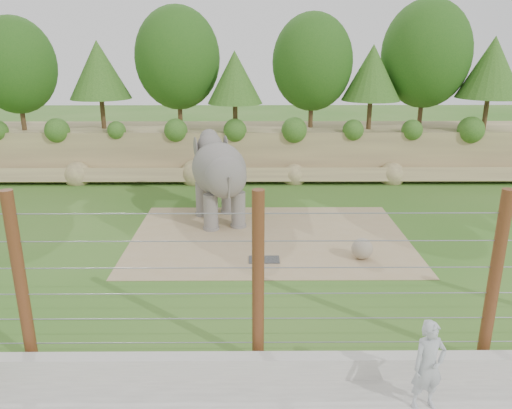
{
  "coord_description": "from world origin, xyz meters",
  "views": [
    {
      "loc": [
        -0.11,
        -14.01,
        6.75
      ],
      "look_at": [
        0.0,
        2.0,
        1.6
      ],
      "focal_mm": 35.0,
      "sensor_mm": 36.0,
      "label": 1
    }
  ],
  "objects_px": {
    "stone_ball": "(362,249)",
    "barrier_fence": "(258,281)",
    "elephant": "(219,181)",
    "zookeeper": "(428,366)"
  },
  "relations": [
    {
      "from": "stone_ball",
      "to": "zookeeper",
      "type": "xyz_separation_m",
      "value": [
        -0.26,
        -7.04,
        0.57
      ]
    },
    {
      "from": "elephant",
      "to": "stone_ball",
      "type": "xyz_separation_m",
      "value": [
        4.89,
        -3.76,
        -1.29
      ]
    },
    {
      "from": "elephant",
      "to": "barrier_fence",
      "type": "distance_m",
      "value": 9.45
    },
    {
      "from": "elephant",
      "to": "barrier_fence",
      "type": "relative_size",
      "value": 0.2
    },
    {
      "from": "barrier_fence",
      "to": "zookeeper",
      "type": "distance_m",
      "value": 3.69
    },
    {
      "from": "elephant",
      "to": "barrier_fence",
      "type": "xyz_separation_m",
      "value": [
        1.42,
        -9.34,
        0.34
      ]
    },
    {
      "from": "stone_ball",
      "to": "zookeeper",
      "type": "distance_m",
      "value": 7.07
    },
    {
      "from": "stone_ball",
      "to": "barrier_fence",
      "type": "bearing_deg",
      "value": -121.94
    },
    {
      "from": "elephant",
      "to": "zookeeper",
      "type": "xyz_separation_m",
      "value": [
        4.64,
        -10.81,
        -0.71
      ]
    },
    {
      "from": "elephant",
      "to": "zookeeper",
      "type": "height_order",
      "value": "elephant"
    }
  ]
}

